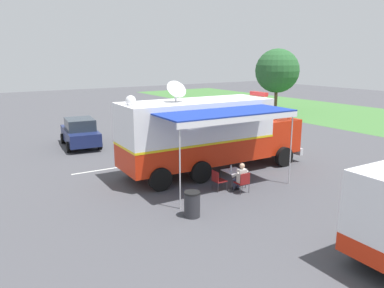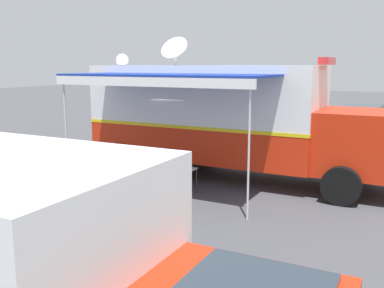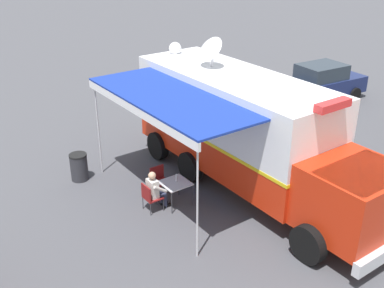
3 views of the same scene
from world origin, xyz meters
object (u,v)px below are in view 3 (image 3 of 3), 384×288
water_bottle (176,178)px  trash_bin (79,167)px  folding_chair_at_table (150,196)px  folding_chair_beside_table (159,178)px  folding_table (175,184)px  seated_responder (155,189)px  command_truck (247,130)px  car_far_corner (322,82)px

water_bottle → trash_bin: bearing=-61.5°
folding_chair_at_table → folding_chair_beside_table: (-0.80, -0.70, 0.00)m
folding_table → seated_responder: 0.63m
command_truck → folding_table: command_truck is taller
command_truck → water_bottle: bearing=-13.3°
folding_chair_at_table → car_far_corner: 12.19m
folding_table → car_far_corner: bearing=-163.7°
seated_responder → trash_bin: size_ratio=1.37×
command_truck → trash_bin: command_truck is taller
folding_chair_beside_table → trash_bin: (1.58, -2.30, -0.06)m
trash_bin → car_far_corner: car_far_corner is taller
folding_table → folding_chair_beside_table: 0.86m
folding_chair_at_table → folding_chair_beside_table: 1.06m
folding_chair_beside_table → seated_responder: seated_responder is taller
water_bottle → trash_bin: size_ratio=0.25×
command_truck → seated_responder: (2.99, -0.62, -1.29)m
folding_chair_at_table → command_truck: bearing=168.9°
command_truck → car_far_corner: command_truck is taller
folding_table → folding_chair_at_table: (0.80, -0.15, -0.16)m
command_truck → car_far_corner: bearing=-156.8°
folding_table → car_far_corner: 11.45m
water_bottle → folding_chair_at_table: water_bottle is taller
folding_chair_at_table → seated_responder: bearing=177.5°
command_truck → folding_table: bearing=-11.3°
folding_table → trash_bin: bearing=-63.3°
folding_chair_at_table → water_bottle: bearing=174.6°
folding_chair_at_table → car_far_corner: size_ratio=0.20×
folding_chair_beside_table → seated_responder: 0.94m
folding_table → seated_responder: size_ratio=0.67×
command_truck → folding_chair_beside_table: 3.08m
trash_bin → seated_responder: bearing=107.9°
folding_chair_beside_table → water_bottle: bearing=97.0°
trash_bin → folding_chair_at_table: bearing=104.6°
command_truck → trash_bin: 5.58m
folding_table → folding_chair_at_table: bearing=-10.6°
folding_table → folding_chair_beside_table: bearing=-89.9°
car_far_corner → folding_chair_beside_table: bearing=12.1°
command_truck → folding_chair_at_table: bearing=-11.1°
water_bottle → command_truck: bearing=166.7°
seated_responder → trash_bin: bearing=-72.1°
folding_table → folding_chair_beside_table: size_ratio=0.96×
folding_chair_at_table → seated_responder: (-0.19, 0.01, 0.14)m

